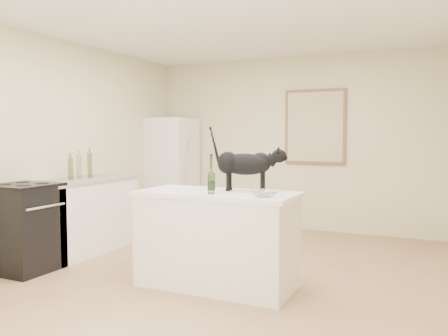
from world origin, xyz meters
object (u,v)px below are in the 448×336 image
fridge (171,171)px  wine_bottle (211,176)px  stove (25,228)px  black_cat (245,167)px  glass_bowl (265,194)px

fridge → wine_bottle: (2.07, -2.70, 0.21)m
stove → black_cat: black_cat is taller
stove → black_cat: 2.43m
fridge → black_cat: (2.26, -2.38, 0.28)m
black_cat → glass_bowl: size_ratio=2.88×
stove → glass_bowl: size_ratio=4.00×
stove → fridge: 2.98m
fridge → black_cat: size_ratio=2.63×
fridge → wine_bottle: 3.41m
stove → fridge: bearing=90.0°
wine_bottle → glass_bowl: wine_bottle is taller
black_cat → stove: bearing=-178.8°
black_cat → fridge: bearing=120.6°
black_cat → wine_bottle: size_ratio=2.07×
glass_bowl → wine_bottle: bearing=179.0°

